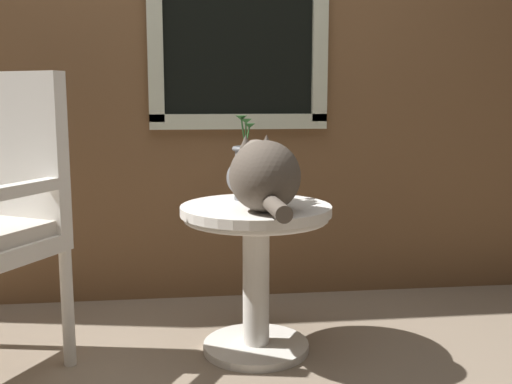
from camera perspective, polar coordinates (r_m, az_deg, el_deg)
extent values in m
plane|color=gray|center=(2.25, -7.35, -16.44)|extent=(6.00, 6.00, 0.00)
cube|color=brown|center=(2.88, -7.77, 15.61)|extent=(4.00, 0.04, 2.60)
cube|color=beige|center=(2.84, -1.59, 6.65)|extent=(0.83, 0.03, 0.07)
cube|color=beige|center=(2.85, -9.56, 16.68)|extent=(0.07, 0.03, 1.00)
cube|color=beige|center=(2.92, 6.10, 16.56)|extent=(0.07, 0.03, 1.00)
cube|color=black|center=(2.87, -1.66, 16.73)|extent=(0.74, 0.01, 0.98)
cylinder|color=silver|center=(2.40, 0.00, -14.33)|extent=(0.40, 0.40, 0.03)
cylinder|color=silver|center=(2.31, 0.00, -8.26)|extent=(0.10, 0.10, 0.50)
cylinder|color=silver|center=(2.24, 0.00, -1.71)|extent=(0.56, 0.56, 0.03)
torus|color=silver|center=(2.25, 0.00, -2.39)|extent=(0.54, 0.54, 0.02)
cylinder|color=silver|center=(2.31, -17.33, -10.37)|extent=(0.04, 0.04, 0.43)
cube|color=silver|center=(2.33, -22.08, 3.56)|extent=(0.43, 0.28, 0.56)
cube|color=silver|center=(2.05, -21.65, 0.15)|extent=(0.25, 0.38, 0.04)
ellipsoid|color=brown|center=(2.10, 0.84, 1.50)|extent=(0.26, 0.28, 0.25)
sphere|color=#76695D|center=(2.27, 0.02, 3.17)|extent=(0.14, 0.14, 0.14)
cone|color=brown|center=(2.27, 1.01, 4.81)|extent=(0.05, 0.05, 0.05)
cone|color=brown|center=(2.25, -0.97, 4.79)|extent=(0.05, 0.05, 0.05)
cylinder|color=brown|center=(1.92, 1.91, -1.47)|extent=(0.07, 0.25, 0.05)
cylinder|color=slate|center=(2.36, -0.98, -0.58)|extent=(0.09, 0.09, 0.01)
ellipsoid|color=slate|center=(2.35, -0.98, 1.36)|extent=(0.15, 0.15, 0.15)
cylinder|color=slate|center=(2.34, -0.99, 3.42)|extent=(0.08, 0.08, 0.06)
torus|color=slate|center=(2.34, -0.99, 4.11)|extent=(0.10, 0.10, 0.02)
cylinder|color=#2D662D|center=(2.32, -0.97, 5.39)|extent=(0.01, 0.02, 0.11)
cone|color=#2D662D|center=(2.31, -0.95, 6.69)|extent=(0.04, 0.04, 0.02)
cylinder|color=#2D662D|center=(2.35, -0.80, 5.19)|extent=(0.03, 0.04, 0.09)
cone|color=#2D662D|center=(2.37, -0.61, 6.26)|extent=(0.04, 0.04, 0.02)
cylinder|color=#2D662D|center=(2.33, -1.19, 5.54)|extent=(0.02, 0.02, 0.12)
cone|color=#2D662D|center=(2.32, -1.40, 6.99)|extent=(0.04, 0.04, 0.02)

